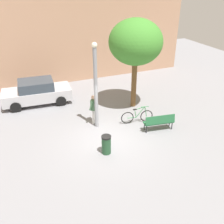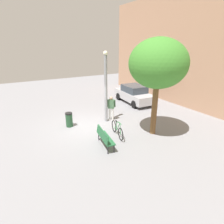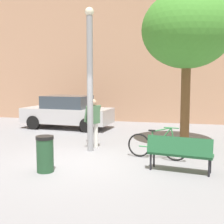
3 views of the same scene
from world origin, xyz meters
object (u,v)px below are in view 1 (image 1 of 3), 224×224
person_by_lamppost (94,107)px  lamppost (96,85)px  bicycle_green (137,116)px  parked_car_silver (37,92)px  trash_bin (106,144)px  park_bench (159,121)px  plaza_tree (136,42)px

person_by_lamppost → lamppost: bearing=-86.5°
bicycle_green → parked_car_silver: size_ratio=0.41×
parked_car_silver → trash_bin: bearing=-72.3°
lamppost → person_by_lamppost: 1.50m
lamppost → park_bench: size_ratio=2.76×
bicycle_green → parked_car_silver: bearing=135.4°
bicycle_green → lamppost: bearing=167.6°
person_by_lamppost → plaza_tree: (2.99, 1.09, 3.00)m
lamppost → bicycle_green: size_ratio=2.56×
bicycle_green → parked_car_silver: parked_car_silver is taller
park_bench → trash_bin: 3.38m
plaza_tree → bicycle_green: size_ratio=2.97×
plaza_tree → person_by_lamppost: bearing=-160.0°
person_by_lamppost → park_bench: 3.59m
bicycle_green → plaza_tree: bearing=69.0°
parked_car_silver → lamppost: bearing=-58.9°
lamppost → trash_bin: (-0.41, -2.43, -1.95)m
lamppost → bicycle_green: bearing=-12.4°
trash_bin → lamppost: bearing=80.4°
lamppost → trash_bin: bearing=-99.6°
plaza_tree → park_bench: bearing=-91.5°
trash_bin → park_bench: bearing=13.1°
lamppost → park_bench: bearing=-30.0°
lamppost → person_by_lamppost: lamppost is taller
parked_car_silver → bicycle_green: bearing=-44.6°
plaza_tree → trash_bin: plaza_tree is taller
plaza_tree → trash_bin: (-3.37, -3.92, -3.50)m
person_by_lamppost → plaza_tree: 4.37m
lamppost → park_bench: 3.81m
person_by_lamppost → plaza_tree: size_ratio=0.32×
lamppost → person_by_lamppost: (-0.02, 0.40, -1.45)m
lamppost → person_by_lamppost: bearing=93.5°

